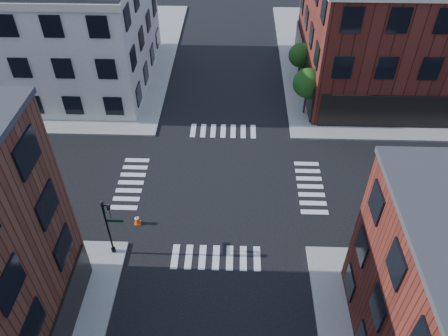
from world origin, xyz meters
The scene contains 10 objects.
ground centered at (0.00, 0.00, 0.00)m, with size 120.00×120.00×0.00m, color black.
sidewalk_ne centered at (21.00, 21.00, 0.07)m, with size 30.00×30.00×0.15m, color gray.
sidewalk_nw centered at (-21.00, 21.00, 0.07)m, with size 30.00×30.00×0.15m, color gray.
building_ne centered at (20.50, 16.00, 6.00)m, with size 25.00×16.00×12.00m, color #431710.
building_nw centered at (-19.00, 16.00, 5.50)m, with size 22.00×16.00×11.00m, color #BAB6AA.
tree_near centered at (7.56, 9.98, 3.16)m, with size 2.69×2.69×4.49m.
tree_far centered at (7.56, 15.98, 2.87)m, with size 2.43×2.43×4.07m.
signal_pole centered at (-6.72, -6.68, 2.86)m, with size 1.29×1.24×4.60m.
box_truck centered at (14.46, -4.00, 1.83)m, with size 7.87×2.67×3.52m.
traffic_cone centered at (-5.70, -4.19, 0.38)m, with size 0.48×0.48×0.80m.
Camera 1 is at (1.09, -24.65, 23.40)m, focal length 35.00 mm.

